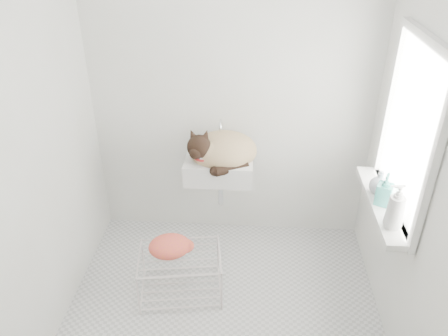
# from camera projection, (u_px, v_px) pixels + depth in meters

# --- Properties ---
(floor) EXTENTS (2.20, 2.00, 0.02)m
(floor) POSITION_uv_depth(u_px,v_px,m) (223.00, 311.00, 3.16)
(floor) COLOR silver
(floor) RESTS_ON ground
(back_wall) EXTENTS (2.20, 0.02, 2.50)m
(back_wall) POSITION_uv_depth(u_px,v_px,m) (232.00, 93.00, 3.39)
(back_wall) COLOR white
(back_wall) RESTS_ON ground
(right_wall) EXTENTS (0.02, 2.00, 2.50)m
(right_wall) POSITION_uv_depth(u_px,v_px,m) (421.00, 162.00, 2.46)
(right_wall) COLOR white
(right_wall) RESTS_ON ground
(left_wall) EXTENTS (0.02, 2.00, 2.50)m
(left_wall) POSITION_uv_depth(u_px,v_px,m) (34.00, 150.00, 2.59)
(left_wall) COLOR white
(left_wall) RESTS_ON ground
(window_glass) EXTENTS (0.01, 0.80, 1.00)m
(window_glass) POSITION_uv_depth(u_px,v_px,m) (411.00, 131.00, 2.59)
(window_glass) COLOR white
(window_glass) RESTS_ON right_wall
(window_frame) EXTENTS (0.04, 0.90, 1.10)m
(window_frame) POSITION_uv_depth(u_px,v_px,m) (408.00, 130.00, 2.59)
(window_frame) COLOR white
(window_frame) RESTS_ON right_wall
(windowsill) EXTENTS (0.16, 0.88, 0.04)m
(windowsill) POSITION_uv_depth(u_px,v_px,m) (382.00, 204.00, 2.85)
(windowsill) COLOR white
(windowsill) RESTS_ON right_wall
(sink) EXTENTS (0.51, 0.44, 0.20)m
(sink) POSITION_uv_depth(u_px,v_px,m) (220.00, 155.00, 3.37)
(sink) COLOR white
(sink) RESTS_ON back_wall
(faucet) EXTENTS (0.18, 0.13, 0.18)m
(faucet) POSITION_uv_depth(u_px,v_px,m) (221.00, 128.00, 3.46)
(faucet) COLOR silver
(faucet) RESTS_ON sink
(cat) EXTENTS (0.56, 0.49, 0.33)m
(cat) POSITION_uv_depth(u_px,v_px,m) (221.00, 152.00, 3.33)
(cat) COLOR tan
(cat) RESTS_ON sink
(wire_rack) EXTENTS (0.62, 0.48, 0.34)m
(wire_rack) POSITION_uv_depth(u_px,v_px,m) (181.00, 276.00, 3.25)
(wire_rack) COLOR silver
(wire_rack) RESTS_ON floor
(towel) EXTENTS (0.34, 0.27, 0.12)m
(towel) POSITION_uv_depth(u_px,v_px,m) (170.00, 250.00, 3.16)
(towel) COLOR #F9A015
(towel) RESTS_ON wire_rack
(bottle_a) EXTENTS (0.10, 0.10, 0.24)m
(bottle_a) POSITION_uv_depth(u_px,v_px,m) (392.00, 227.00, 2.61)
(bottle_a) COLOR silver
(bottle_a) RESTS_ON windowsill
(bottle_b) EXTENTS (0.12, 0.13, 0.21)m
(bottle_b) POSITION_uv_depth(u_px,v_px,m) (382.00, 203.00, 2.82)
(bottle_b) COLOR teal
(bottle_b) RESTS_ON windowsill
(bottle_c) EXTENTS (0.16, 0.16, 0.16)m
(bottle_c) POSITION_uv_depth(u_px,v_px,m) (377.00, 193.00, 2.93)
(bottle_c) COLOR silver
(bottle_c) RESTS_ON windowsill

